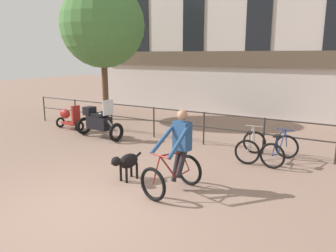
# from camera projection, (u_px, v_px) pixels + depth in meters

# --- Properties ---
(ground_plane) EXTENTS (60.00, 60.00, 0.00)m
(ground_plane) POSITION_uv_depth(u_px,v_px,m) (85.00, 210.00, 6.03)
(ground_plane) COLOR #8E7060
(canal_railing) EXTENTS (15.05, 0.05, 1.05)m
(canal_railing) POSITION_uv_depth(u_px,v_px,m) (204.00, 123.00, 10.25)
(canal_railing) COLOR #2D2B28
(canal_railing) RESTS_ON ground_plane
(cyclist_with_bike) EXTENTS (0.92, 1.29, 1.70)m
(cyclist_with_bike) POSITION_uv_depth(u_px,v_px,m) (177.00, 156.00, 6.73)
(cyclist_with_bike) COLOR black
(cyclist_with_bike) RESTS_ON ground_plane
(dog) EXTENTS (0.34, 0.95, 0.64)m
(dog) POSITION_uv_depth(u_px,v_px,m) (126.00, 162.00, 7.33)
(dog) COLOR black
(dog) RESTS_ON ground_plane
(parked_motorcycle) EXTENTS (1.81, 0.81, 1.35)m
(parked_motorcycle) POSITION_uv_depth(u_px,v_px,m) (99.00, 122.00, 11.12)
(parked_motorcycle) COLOR black
(parked_motorcycle) RESTS_ON ground_plane
(parked_bicycle_near_lamp) EXTENTS (0.78, 1.18, 0.86)m
(parked_bicycle_near_lamp) POSITION_uv_depth(u_px,v_px,m) (251.00, 146.00, 8.92)
(parked_bicycle_near_lamp) COLOR black
(parked_bicycle_near_lamp) RESTS_ON ground_plane
(parked_bicycle_mid_left) EXTENTS (0.80, 1.19, 0.86)m
(parked_bicycle_mid_left) POSITION_uv_depth(u_px,v_px,m) (280.00, 150.00, 8.54)
(parked_bicycle_mid_left) COLOR black
(parked_bicycle_mid_left) RESTS_ON ground_plane
(parked_scooter) EXTENTS (1.32, 0.57, 0.96)m
(parked_scooter) POSITION_uv_depth(u_px,v_px,m) (69.00, 117.00, 12.40)
(parked_scooter) COLOR black
(parked_scooter) RESTS_ON ground_plane
(tree_canalside_left) EXTENTS (3.53, 3.53, 5.76)m
(tree_canalside_left) POSITION_uv_depth(u_px,v_px,m) (103.00, 26.00, 13.71)
(tree_canalside_left) COLOR brown
(tree_canalside_left) RESTS_ON ground_plane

